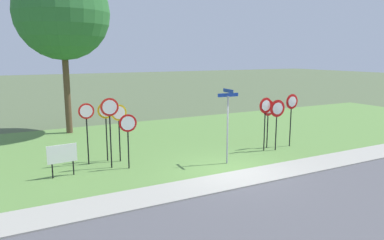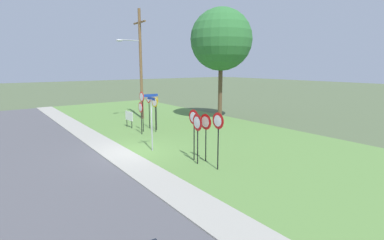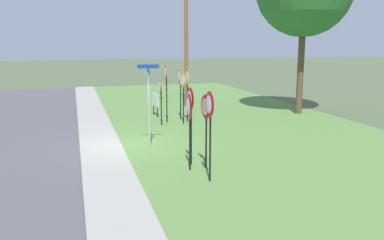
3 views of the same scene
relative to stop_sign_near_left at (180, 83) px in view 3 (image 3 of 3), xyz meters
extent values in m
plane|color=#4C5B3D|center=(4.82, -3.64, -1.92)|extent=(160.00, 160.00, 0.00)
cube|color=#99968C|center=(4.82, -4.44, -1.89)|extent=(44.00, 1.60, 0.06)
cube|color=#567F3D|center=(4.82, 2.36, -1.90)|extent=(44.00, 12.00, 0.04)
cylinder|color=black|center=(0.00, 0.03, -0.71)|extent=(0.06, 0.06, 2.34)
cylinder|color=red|center=(0.00, -0.01, 0.41)|extent=(0.65, 0.03, 0.65)
cylinder|color=white|center=(0.00, -0.03, 0.41)|extent=(0.51, 0.01, 0.51)
cylinder|color=black|center=(1.31, -0.18, -0.77)|extent=(0.06, 0.06, 2.21)
cylinder|color=gold|center=(1.31, -0.22, 0.28)|extent=(0.69, 0.08, 0.69)
cylinder|color=white|center=(1.31, -0.23, 0.28)|extent=(0.54, 0.05, 0.54)
cylinder|color=black|center=(0.73, -0.88, -0.59)|extent=(0.06, 0.06, 2.58)
cylinder|color=red|center=(0.73, -0.92, 0.65)|extent=(0.73, 0.08, 0.73)
cylinder|color=white|center=(0.73, -0.94, 0.65)|extent=(0.57, 0.05, 0.57)
cylinder|color=black|center=(1.34, -1.30, -0.91)|extent=(0.06, 0.06, 1.94)
cylinder|color=red|center=(1.34, -1.34, 0.01)|extent=(0.72, 0.10, 0.72)
cylinder|color=white|center=(1.34, -1.36, 0.01)|extent=(0.56, 0.07, 0.56)
cylinder|color=black|center=(0.84, 0.16, -0.73)|extent=(0.06, 0.06, 2.29)
cylinder|color=gold|center=(0.84, 0.12, 0.36)|extent=(0.71, 0.03, 0.71)
cylinder|color=white|center=(0.84, 0.10, 0.36)|extent=(0.55, 0.01, 0.55)
cylinder|color=black|center=(8.46, -1.35, -0.83)|extent=(0.06, 0.06, 2.09)
cone|color=red|center=(8.46, -1.39, 0.13)|extent=(0.78, 0.09, 0.78)
cone|color=silver|center=(8.46, -1.41, 0.13)|extent=(0.53, 0.05, 0.53)
cylinder|color=black|center=(7.97, -1.71, -0.73)|extent=(0.06, 0.06, 2.29)
cone|color=red|center=(7.97, -1.75, 0.33)|extent=(0.76, 0.04, 0.75)
cone|color=white|center=(7.97, -1.77, 0.33)|extent=(0.51, 0.02, 0.51)
cylinder|color=black|center=(9.69, -1.64, -0.70)|extent=(0.06, 0.06, 2.36)
cone|color=red|center=(9.69, -1.68, 0.41)|extent=(0.75, 0.04, 0.75)
cone|color=white|center=(9.69, -1.70, 0.41)|extent=(0.51, 0.02, 0.51)
cylinder|color=black|center=(8.52, -1.91, -0.81)|extent=(0.06, 0.06, 2.14)
cone|color=red|center=(8.52, -1.95, 0.18)|extent=(0.83, 0.11, 0.83)
cone|color=white|center=(8.52, -1.97, 0.18)|extent=(0.57, 0.07, 0.57)
cylinder|color=#9EA0A8|center=(5.25, -2.61, -0.45)|extent=(0.07, 0.07, 2.86)
cylinder|color=#9EA0A8|center=(5.25, -2.61, 1.00)|extent=(0.09, 0.09, 0.03)
cube|color=navy|center=(5.25, -2.61, 1.06)|extent=(0.96, 0.09, 0.15)
cube|color=navy|center=(5.25, -2.61, 1.23)|extent=(0.08, 0.82, 0.15)
cylinder|color=brown|center=(-4.04, 1.46, 2.85)|extent=(0.24, 0.24, 9.46)
cylinder|color=black|center=(-1.57, -1.13, -1.60)|extent=(0.05, 0.05, 0.55)
cylinder|color=black|center=(-0.81, -1.07, -1.60)|extent=(0.05, 0.05, 0.55)
cube|color=white|center=(-1.19, -1.10, -0.98)|extent=(1.10, 0.12, 0.70)
cylinder|color=brown|center=(0.33, 6.88, 0.91)|extent=(0.36, 0.36, 5.57)
camera|label=1|loc=(-2.93, -14.88, 2.70)|focal=33.38mm
camera|label=2|loc=(18.97, -9.97, 2.81)|focal=26.59mm
camera|label=3|loc=(20.38, -5.32, 2.15)|focal=37.77mm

